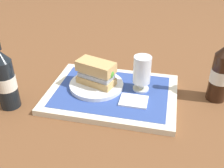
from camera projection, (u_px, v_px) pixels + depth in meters
ground_plane at (112, 96)px, 0.92m from camera, size 3.00×3.00×0.00m
tray at (112, 94)px, 0.92m from camera, size 0.44×0.32×0.02m
placemat at (112, 91)px, 0.91m from camera, size 0.38×0.27×0.00m
plate at (97, 85)px, 0.93m from camera, size 0.19×0.19×0.01m
sandwich at (97, 73)px, 0.91m from camera, size 0.14×0.10×0.08m
beer_glass at (142, 71)px, 0.89m from camera, size 0.06×0.06×0.12m
napkin_folded at (134, 101)px, 0.86m from camera, size 0.09×0.07×0.01m
beer_bottle at (221, 72)px, 0.86m from camera, size 0.07×0.07×0.27m
second_bottle at (5, 79)px, 0.82m from camera, size 0.07×0.07×0.27m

